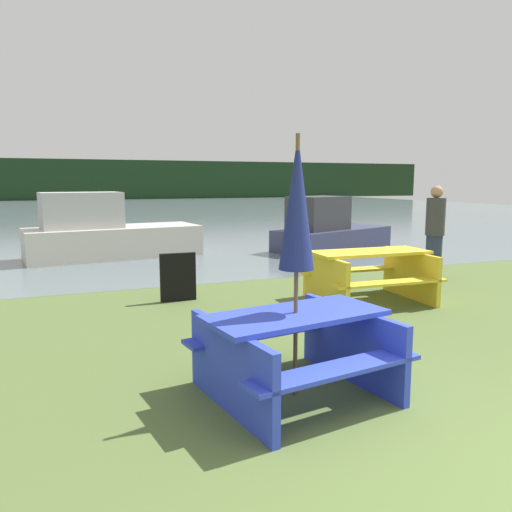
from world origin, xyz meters
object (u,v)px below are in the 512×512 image
Objects in this scene: boat_second at (328,231)px; signboard at (178,277)px; picnic_table_blue at (295,346)px; umbrella_navy at (297,205)px; picnic_table_yellow at (369,272)px; boat at (106,234)px; person at (435,232)px.

signboard is at bearing -161.26° from boat_second.
boat_second is (4.91, 8.05, 0.08)m from picnic_table_blue.
umbrella_navy reaches higher than boat_second.
signboard is (-0.17, 3.77, -0.06)m from picnic_table_blue.
picnic_table_blue is at bearing -133.93° from picnic_table_yellow.
picnic_table_blue is at bearing -92.14° from boat.
person is at bearing 0.18° from signboard.
picnic_table_yellow is at bearing -68.82° from boat.
signboard is at bearing 92.58° from umbrella_navy.
boat_second is at bearing 58.59° from picnic_table_blue.
umbrella_navy reaches higher than picnic_table_yellow.
picnic_table_blue is at bearing -142.72° from boat_second.
picnic_table_blue is 1.21m from umbrella_navy.
picnic_table_yellow is 2.46× the size of signboard.
picnic_table_yellow is 1.05× the size of person.
signboard is at bearing -179.82° from person.
picnic_table_yellow is 2.94m from signboard.
umbrella_navy is 8.90m from boat.
umbrella_navy reaches higher than picnic_table_blue.
signboard is at bearing -90.20° from boat.
boat_second is at bearing 40.05° from signboard.
signboard reaches higher than picnic_table_blue.
boat is 5.76m from boat_second.
person reaches higher than boat.
umbrella_navy is (-0.00, 0.00, 1.21)m from picnic_table_blue.
picnic_table_yellow reaches higher than signboard.
boat_second is at bearing -14.84° from boat.
person is at bearing 38.43° from umbrella_navy.
boat_second is 4.28m from person.
boat_second reaches higher than picnic_table_yellow.
picnic_table_blue is 0.41× the size of boat.
picnic_table_yellow is at bearing 46.07° from umbrella_navy.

